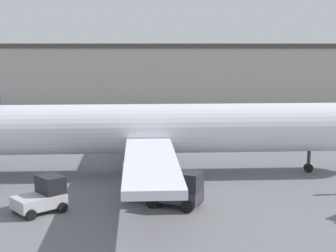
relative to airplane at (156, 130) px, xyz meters
name	(u,v)px	position (x,y,z in m)	size (l,w,h in m)	color
ground_plane	(168,174)	(0.94, 0.13, -3.57)	(400.00, 400.00, 0.00)	slate
terminal_building	(199,76)	(2.49, 42.79, 1.51)	(71.40, 15.21, 10.14)	#ADA89E
airplane	(156,130)	(0.00, 0.00, 0.00)	(38.61, 31.34, 11.65)	silver
belt_loader_truck	(179,190)	(2.25, -8.02, -2.47)	(3.70, 2.82, 2.32)	#2D2D33
pushback_tug	(43,196)	(-5.98, -9.48, -2.59)	(3.43, 3.45, 2.15)	#B2B2B7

